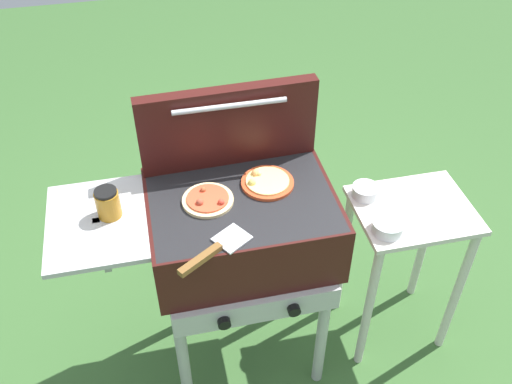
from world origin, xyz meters
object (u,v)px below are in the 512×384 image
object	(u,v)px
pizza_cheese	(267,182)
topping_bowl_near	(365,192)
pizza_pepperoni	(208,200)
topping_bowl_far	(388,227)
sauce_jar	(108,203)
prep_table	(405,245)
grill	(239,230)
spatula	(214,251)

from	to	relation	value
pizza_cheese	topping_bowl_near	distance (m)	0.44
pizza_pepperoni	pizza_cheese	bearing A→B (deg)	12.37
pizza_pepperoni	topping_bowl_far	world-z (taller)	pizza_pepperoni
sauce_jar	pizza_pepperoni	bearing A→B (deg)	-1.26
pizza_pepperoni	prep_table	xyz separation A→B (m)	(0.77, -0.01, -0.39)
grill	prep_table	distance (m)	0.71
sauce_jar	prep_table	bearing A→B (deg)	-0.84
pizza_pepperoni	topping_bowl_far	xyz separation A→B (m)	(0.63, -0.10, -0.16)
spatula	topping_bowl_near	world-z (taller)	spatula
grill	topping_bowl_near	distance (m)	0.53
grill	pizza_cheese	size ratio (longest dim) A/B	5.23
grill	pizza_cheese	bearing A→B (deg)	27.83
topping_bowl_far	spatula	bearing A→B (deg)	-168.54
grill	spatula	world-z (taller)	spatula
pizza_cheese	topping_bowl_near	xyz separation A→B (m)	(0.40, 0.05, -0.16)
pizza_cheese	pizza_pepperoni	xyz separation A→B (m)	(-0.21, -0.05, -0.00)
prep_table	topping_bowl_near	xyz separation A→B (m)	(-0.16, 0.11, 0.22)
pizza_cheese	spatula	distance (m)	0.36
pizza_cheese	spatula	world-z (taller)	pizza_cheese
grill	prep_table	xyz separation A→B (m)	(0.67, 0.00, -0.24)
sauce_jar	grill	bearing A→B (deg)	-2.80
pizza_cheese	spatula	size ratio (longest dim) A/B	0.74
pizza_pepperoni	topping_bowl_near	distance (m)	0.64
grill	prep_table	size ratio (longest dim) A/B	1.33
prep_table	topping_bowl_far	bearing A→B (deg)	-148.22
grill	topping_bowl_far	distance (m)	0.53
spatula	topping_bowl_far	size ratio (longest dim) A/B	2.12
sauce_jar	topping_bowl_near	bearing A→B (deg)	5.50
spatula	topping_bowl_near	size ratio (longest dim) A/B	2.46
sauce_jar	topping_bowl_near	world-z (taller)	sauce_jar
grill	pizza_pepperoni	size ratio (longest dim) A/B	5.56
pizza_pepperoni	sauce_jar	bearing A→B (deg)	178.74
sauce_jar	topping_bowl_far	world-z (taller)	sauce_jar
sauce_jar	topping_bowl_far	bearing A→B (deg)	-6.45
prep_table	spatula	bearing A→B (deg)	-164.36
sauce_jar	spatula	distance (m)	0.39
grill	sauce_jar	distance (m)	0.46
prep_table	pizza_pepperoni	bearing A→B (deg)	179.33
pizza_pepperoni	topping_bowl_far	bearing A→B (deg)	-9.06
pizza_cheese	prep_table	distance (m)	0.68
pizza_pepperoni	sauce_jar	world-z (taller)	sauce_jar
prep_table	topping_bowl_near	bearing A→B (deg)	146.13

